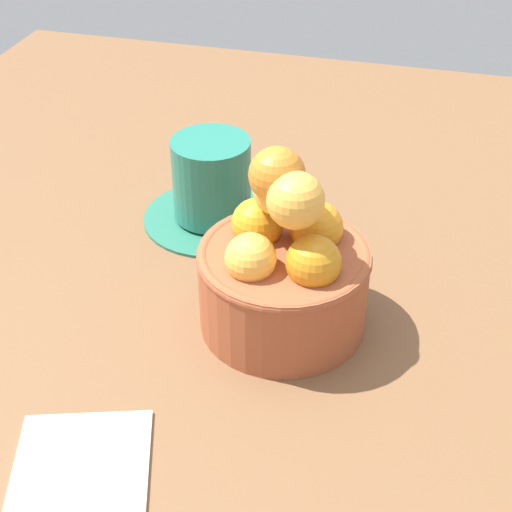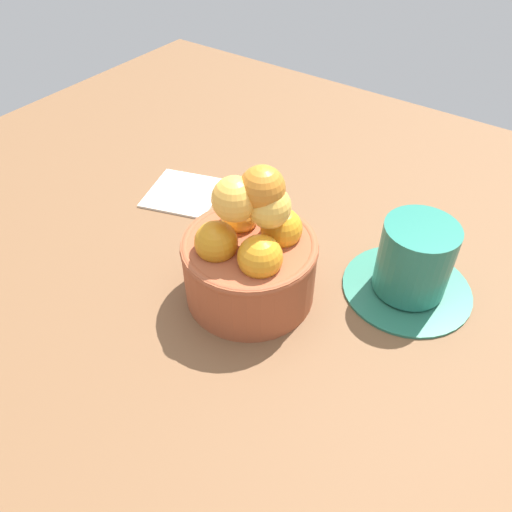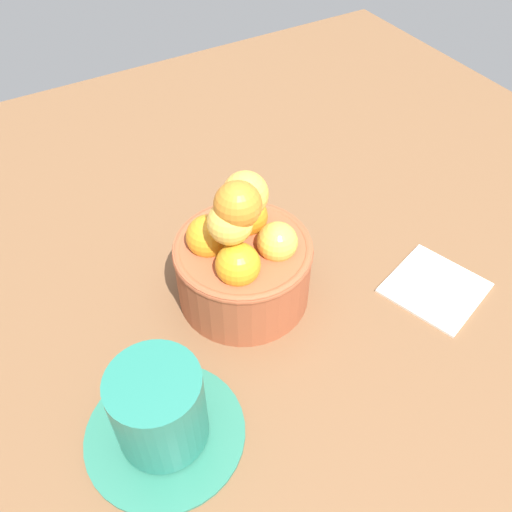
% 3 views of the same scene
% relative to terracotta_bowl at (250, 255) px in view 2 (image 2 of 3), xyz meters
% --- Properties ---
extents(ground_plane, '(1.14, 1.05, 0.05)m').
position_rel_terracotta_bowl_xyz_m(ground_plane, '(0.00, 0.00, -0.08)').
color(ground_plane, brown).
extents(terracotta_bowl, '(0.14, 0.14, 0.15)m').
position_rel_terracotta_bowl_xyz_m(terracotta_bowl, '(0.00, 0.00, 0.00)').
color(terracotta_bowl, '#9E4C2D').
rests_on(terracotta_bowl, ground_plane).
extents(coffee_cup, '(0.14, 0.14, 0.08)m').
position_rel_terracotta_bowl_xyz_m(coffee_cup, '(-0.13, -0.10, -0.02)').
color(coffee_cup, '#286D57').
rests_on(coffee_cup, ground_plane).
extents(folded_napkin, '(0.11, 0.11, 0.01)m').
position_rel_terracotta_bowl_xyz_m(folded_napkin, '(0.18, -0.10, -0.05)').
color(folded_napkin, white).
rests_on(folded_napkin, ground_plane).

